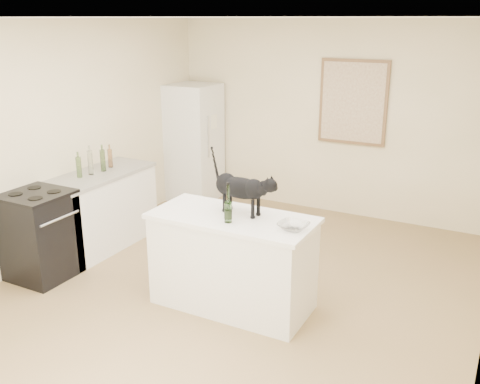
% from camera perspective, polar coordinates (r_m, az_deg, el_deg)
% --- Properties ---
extents(floor, '(5.50, 5.50, 0.00)m').
position_cam_1_polar(floor, '(5.41, -0.67, -10.68)').
color(floor, '#94754F').
rests_on(floor, ground).
extents(ceiling, '(5.50, 5.50, 0.00)m').
position_cam_1_polar(ceiling, '(4.75, -0.79, 18.04)').
color(ceiling, white).
rests_on(ceiling, ground).
extents(wall_back, '(4.50, 0.00, 4.50)m').
position_cam_1_polar(wall_back, '(7.40, 9.60, 7.65)').
color(wall_back, '#FDECC4').
rests_on(wall_back, ground).
extents(wall_left, '(0.00, 5.50, 5.50)m').
position_cam_1_polar(wall_left, '(6.29, -19.13, 5.10)').
color(wall_left, '#FDECC4').
rests_on(wall_left, ground).
extents(island_base, '(1.44, 0.67, 0.86)m').
position_cam_1_polar(island_base, '(5.02, -0.78, -7.59)').
color(island_base, white).
rests_on(island_base, floor).
extents(island_top, '(1.50, 0.70, 0.04)m').
position_cam_1_polar(island_top, '(4.84, -0.80, -2.78)').
color(island_top, white).
rests_on(island_top, island_base).
extents(left_cabinets, '(0.60, 1.40, 0.86)m').
position_cam_1_polar(left_cabinets, '(6.52, -14.64, -2.02)').
color(left_cabinets, white).
rests_on(left_cabinets, floor).
extents(left_countertop, '(0.62, 1.44, 0.04)m').
position_cam_1_polar(left_countertop, '(6.38, -14.95, 1.78)').
color(left_countertop, gray).
rests_on(left_countertop, left_cabinets).
extents(stove, '(0.60, 0.60, 0.90)m').
position_cam_1_polar(stove, '(5.93, -20.46, -4.42)').
color(stove, black).
rests_on(stove, floor).
extents(fridge, '(0.68, 0.68, 1.70)m').
position_cam_1_polar(fridge, '(7.96, -4.98, 5.26)').
color(fridge, white).
rests_on(fridge, floor).
extents(artwork_frame, '(0.90, 0.03, 1.10)m').
position_cam_1_polar(artwork_frame, '(7.24, 11.91, 9.31)').
color(artwork_frame, brown).
rests_on(artwork_frame, wall_back).
extents(artwork_canvas, '(0.82, 0.00, 1.02)m').
position_cam_1_polar(artwork_canvas, '(7.22, 11.87, 9.29)').
color(artwork_canvas, beige).
rests_on(artwork_canvas, wall_back).
extents(black_cat, '(0.64, 0.26, 0.43)m').
position_cam_1_polar(black_cat, '(4.83, 0.04, 0.14)').
color(black_cat, black).
rests_on(black_cat, island_top).
extents(wine_bottle, '(0.08, 0.08, 0.32)m').
position_cam_1_polar(wine_bottle, '(4.63, -1.28, -1.40)').
color(wine_bottle, '#295020').
rests_on(wine_bottle, island_top).
extents(glass_bowl, '(0.28, 0.28, 0.06)m').
position_cam_1_polar(glass_bowl, '(4.53, 5.70, -3.65)').
color(glass_bowl, white).
rests_on(glass_bowl, island_top).
extents(fridge_paper, '(0.03, 0.16, 0.20)m').
position_cam_1_polar(fridge_paper, '(7.72, -2.85, 7.45)').
color(fridge_paper, white).
rests_on(fridge_paper, fridge).
extents(counter_bottle_cluster, '(0.12, 0.55, 0.28)m').
position_cam_1_polar(counter_bottle_cluster, '(6.37, -15.14, 3.06)').
color(counter_bottle_cluster, brown).
rests_on(counter_bottle_cluster, left_countertop).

